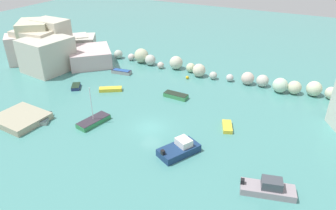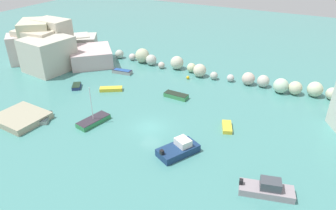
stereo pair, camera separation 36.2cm
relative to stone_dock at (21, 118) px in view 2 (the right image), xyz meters
name	(u,v)px [view 2 (the right image)]	position (x,y,z in m)	size (l,w,h in m)	color
cove_water	(151,127)	(16.35, 6.66, -0.44)	(160.00, 160.00, 0.00)	teal
cliff_headland_left	(52,46)	(-13.61, 19.29, 2.43)	(25.47, 20.22, 7.92)	beige
rock_breakwater	(214,71)	(17.76, 26.12, 0.67)	(41.27, 3.88, 2.78)	#B4C0B3
stone_dock	(21,118)	(0.00, 0.00, 0.00)	(6.33, 5.54, 0.88)	#A09B81
channel_buoy	(188,77)	(14.08, 23.28, -0.16)	(0.57, 0.57, 0.57)	gold
moored_boat_0	(93,121)	(9.06, 4.06, -0.09)	(2.60, 4.78, 5.26)	#30834C
moored_boat_1	(176,96)	(15.46, 15.91, -0.10)	(3.77, 1.50, 0.69)	#3A8A4F
moored_boat_2	(111,89)	(5.05, 13.21, -0.16)	(3.65, 2.94, 0.57)	yellow
moored_boat_3	(179,149)	(22.03, 3.44, 0.15)	(4.28, 5.30, 1.70)	navy
moored_boat_4	(122,71)	(2.44, 20.05, -0.10)	(3.71, 1.71, 0.66)	gray
moored_boat_5	(267,189)	(32.39, 1.66, 0.15)	(5.47, 3.10, 1.70)	gray
moored_boat_6	(45,118)	(2.68, 1.64, -0.14)	(2.54, 3.17, 0.60)	#8F9893
moored_boat_7	(77,86)	(-0.64, 11.43, -0.16)	(2.43, 2.70, 0.56)	navy
moored_boat_8	(227,127)	(25.27, 11.03, -0.18)	(2.11, 3.01, 0.52)	yellow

